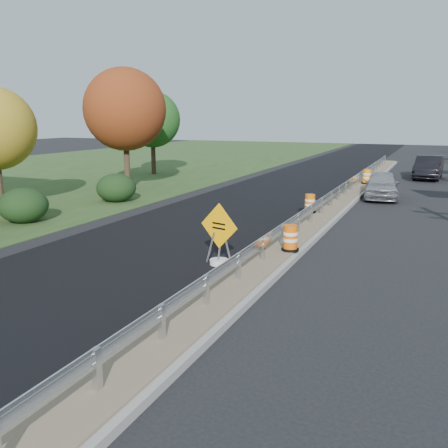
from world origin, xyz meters
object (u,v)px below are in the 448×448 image
at_px(barrel_median_far, 367,177).
at_px(barrel_median_mid, 310,204).
at_px(car_silver, 382,185).
at_px(caution_sign, 219,249).
at_px(car_dark_mid, 429,167).
at_px(barrel_median_near, 290,238).

bearing_deg(barrel_median_far, barrel_median_mid, -95.05).
bearing_deg(barrel_median_far, car_silver, -71.94).
relative_size(barrel_median_far, car_silver, 0.21).
distance_m(caution_sign, barrel_median_far, 19.45).
xyz_separation_m(caution_sign, car_dark_mid, (5.21, 25.75, 0.34)).
height_order(barrel_median_mid, car_silver, car_silver).
distance_m(car_silver, car_dark_mid, 10.79).
relative_size(barrel_median_mid, car_dark_mid, 0.16).
distance_m(caution_sign, car_dark_mid, 26.27).
xyz_separation_m(caution_sign, barrel_median_near, (1.77, 1.67, 0.14)).
height_order(barrel_median_far, car_silver, car_silver).
height_order(car_silver, car_dark_mid, car_dark_mid).
xyz_separation_m(barrel_median_mid, car_dark_mid, (4.46, 17.41, 0.20)).
distance_m(barrel_median_mid, car_silver, 7.22).
xyz_separation_m(caution_sign, barrel_median_far, (1.73, 19.38, 0.18)).
bearing_deg(barrel_median_near, car_dark_mid, 81.87).
relative_size(barrel_median_near, car_silver, 0.19).
distance_m(barrel_median_near, car_dark_mid, 24.33).
height_order(caution_sign, barrel_median_mid, caution_sign).
height_order(caution_sign, car_dark_mid, caution_sign).
xyz_separation_m(caution_sign, barrel_median_mid, (0.75, 8.34, 0.14)).
relative_size(caution_sign, barrel_median_mid, 2.33).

